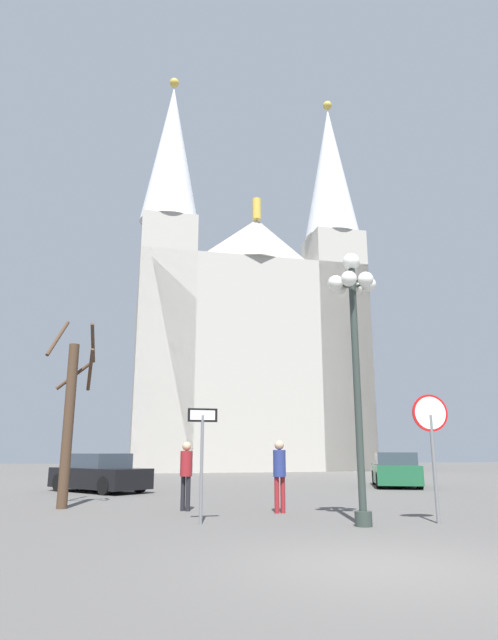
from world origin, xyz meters
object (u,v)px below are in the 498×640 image
Objects in this scene: parked_car_far_green at (395,470)px; parked_car_near_black at (99,474)px; pedestrian_walking at (279,468)px; stop_sign at (431,431)px; cathedral at (246,341)px; bare_tree at (70,414)px; pedestrian_standing at (186,469)px; one_way_arrow_sign at (202,448)px; street_lamp at (354,327)px.

parked_car_near_black is at bearing -175.01° from parked_car_far_green.
pedestrian_walking is (-7.00, -9.01, 0.40)m from parked_car_far_green.
stop_sign is 0.64× the size of parked_car_near_black.
pedestrian_walking is at bearing -127.85° from parked_car_far_green.
cathedral is 6.14× the size of bare_tree.
bare_tree is 1.18× the size of parked_car_far_green.
parked_car_far_green is 12.40m from pedestrian_standing.
bare_tree reaches higher than one_way_arrow_sign.
one_way_arrow_sign reaches higher than parked_car_near_black.
stop_sign reaches higher than one_way_arrow_sign.
street_lamp is 4.25m from pedestrian_walking.
pedestrian_standing reaches higher than parked_car_near_black.
stop_sign is 12.14m from parked_car_far_green.
street_lamp reaches higher than pedestrian_standing.
one_way_arrow_sign is 0.54× the size of parked_car_far_green.
parked_car_far_green is 2.59× the size of pedestrian_standing.
one_way_arrow_sign is 5.15m from bare_tree.
street_lamp reaches higher than bare_tree.
cathedral is 30.38m from bare_tree.
parked_car_far_green is (9.09, 10.75, -0.90)m from one_way_arrow_sign.
pedestrian_walking is (2.09, 1.75, -0.50)m from one_way_arrow_sign.
cathedral is 33.31m from stop_sign.
street_lamp is at bearing -93.97° from cathedral.
parked_car_near_black is (-8.86, -21.88, -9.81)m from cathedral.
parked_car_near_black is (-8.37, 10.31, -1.29)m from stop_sign.
cathedral is 33.06m from street_lamp.
cathedral is at bearing 89.12° from stop_sign.
stop_sign is at bearing -50.94° from parked_car_near_black.
pedestrian_standing is at bearing -18.20° from bare_tree.
one_way_arrow_sign is 2.67m from pedestrian_standing.
cathedral reaches higher than pedestrian_standing.
bare_tree is 6.08m from pedestrian_walking.
stop_sign is 0.52× the size of bare_tree.
one_way_arrow_sign is at bearing -46.45° from bare_tree.
parked_car_far_green is at bearing -80.38° from cathedral.
street_lamp is at bearing -116.49° from parked_car_far_green.
cathedral is at bearing 83.35° from pedestrian_walking.
one_way_arrow_sign reaches higher than parked_car_far_green.
one_way_arrow_sign reaches higher than pedestrian_walking.
parked_car_near_black is at bearing 129.06° from stop_sign.
street_lamp is 12.91m from parked_car_near_black.
bare_tree is at bearing 146.52° from street_lamp.
pedestrian_walking is at bearing 115.46° from street_lamp.
cathedral is 30.99m from pedestrian_standing.
stop_sign is at bearing -109.43° from parked_car_far_green.
parked_car_near_black is 9.59m from pedestrian_walking.
pedestrian_walking is at bearing 39.83° from one_way_arrow_sign.
pedestrian_standing is at bearing 159.78° from pedestrian_walking.
parked_car_far_green is 11.42m from pedestrian_walking.
one_way_arrow_sign is 0.46× the size of bare_tree.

